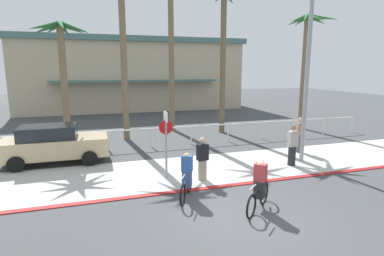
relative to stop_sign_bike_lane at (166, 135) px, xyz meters
The scene contains 18 objects.
ground_plane 6.75m from the stop_sign_bike_lane, 77.55° to the left, with size 80.00×80.00×0.00m, color #424447.
sidewalk_strip 2.26m from the stop_sign_bike_lane, 22.38° to the left, with size 44.00×4.00×0.02m, color beige.
curb_paint 2.60m from the stop_sign_bike_lane, 45.24° to the right, with size 44.00×0.24×0.03m, color maroon.
building_backdrop 23.85m from the stop_sign_bike_lane, 86.57° to the left, with size 22.15×12.13×7.08m.
rail_fence 5.15m from the stop_sign_bike_lane, 73.90° to the left, with size 24.30×0.08×1.04m.
stop_sign_bike_lane is the anchor object (origin of this frame).
streetlight_curb 6.81m from the stop_sign_bike_lane, ahead, with size 0.24×2.54×7.50m.
palm_tree_2 8.27m from the stop_sign_bike_lane, 121.21° to the left, with size 2.95×3.69×6.49m.
palm_tree_3 8.89m from the stop_sign_bike_lane, 96.05° to the left, with size 3.75×3.24×9.09m.
palm_tree_4 11.10m from the stop_sign_bike_lane, 74.73° to the left, with size 3.23×3.41×9.91m.
palm_tree_5 10.46m from the stop_sign_bike_lane, 53.97° to the left, with size 3.18×3.55×8.82m.
palm_tree_6 13.86m from the stop_sign_bike_lane, 31.94° to the left, with size 2.83×3.21×7.66m.
car_tan_1 5.51m from the stop_sign_bike_lane, 141.39° to the left, with size 4.40×2.02×1.69m.
cyclist_blue_0 2.16m from the stop_sign_bike_lane, 82.98° to the right, with size 0.91×1.63×1.50m.
cyclist_black_1 4.07m from the stop_sign_bike_lane, 59.31° to the right, with size 1.41×1.25×1.50m.
pedestrian_0 5.56m from the stop_sign_bike_lane, ahead, with size 0.40×0.32×1.77m.
pedestrian_1 7.36m from the stop_sign_bike_lane, 13.02° to the left, with size 0.44×0.48×1.78m.
pedestrian_2 1.65m from the stop_sign_bike_lane, 25.99° to the right, with size 0.43×0.36×1.63m.
Camera 1 is at (-3.87, -7.39, 4.11)m, focal length 29.02 mm.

